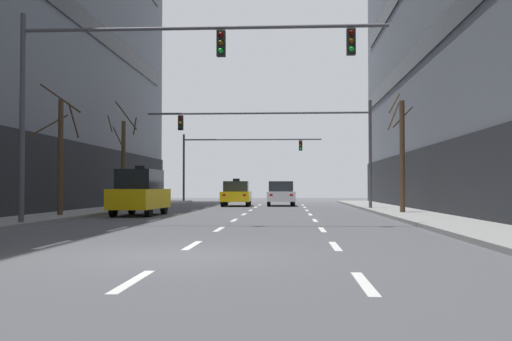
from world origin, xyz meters
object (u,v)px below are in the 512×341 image
at_px(street_tree_0, 402,153).
at_px(street_tree_2, 60,152).
at_px(taxi_driving_0, 140,193).
at_px(car_driving_2, 281,194).
at_px(traffic_signal_0, 149,69).
at_px(street_tree_1, 123,160).
at_px(taxi_driving_3, 236,194).
at_px(traffic_signal_2, 231,153).
at_px(traffic_signal_1, 294,132).

distance_m(street_tree_0, street_tree_2, 15.07).
relative_size(taxi_driving_0, car_driving_2, 0.96).
relative_size(traffic_signal_0, street_tree_2, 2.28).
height_order(street_tree_0, street_tree_1, street_tree_1).
xyz_separation_m(car_driving_2, street_tree_2, (-8.91, -16.88, 1.90)).
distance_m(car_driving_2, taxi_driving_3, 3.10).
distance_m(traffic_signal_2, street_tree_0, 23.92).
xyz_separation_m(car_driving_2, street_tree_1, (-8.91, -7.54, 2.01)).
distance_m(traffic_signal_0, street_tree_1, 15.34).
bearing_deg(traffic_signal_2, taxi_driving_3, -81.89).
bearing_deg(street_tree_0, taxi_driving_0, -175.29).
bearing_deg(traffic_signal_1, traffic_signal_2, 107.94).
relative_size(taxi_driving_0, traffic_signal_1, 0.35).
xyz_separation_m(traffic_signal_0, street_tree_0, (9.77, 8.49, -2.30)).
height_order(taxi_driving_0, car_driving_2, taxi_driving_0).
bearing_deg(traffic_signal_0, car_driving_2, 79.61).
height_order(car_driving_2, street_tree_0, street_tree_0).
relative_size(car_driving_2, taxi_driving_3, 1.00).
distance_m(traffic_signal_2, street_tree_2, 25.61).
bearing_deg(traffic_signal_1, street_tree_2, -136.58).
height_order(taxi_driving_0, traffic_signal_0, traffic_signal_0).
relative_size(taxi_driving_0, street_tree_0, 0.79).
relative_size(traffic_signal_1, street_tree_1, 2.12).
bearing_deg(taxi_driving_0, street_tree_0, 4.71).
bearing_deg(taxi_driving_0, traffic_signal_0, -73.82).
relative_size(street_tree_0, street_tree_1, 0.93).
bearing_deg(traffic_signal_2, street_tree_1, -106.29).
bearing_deg(traffic_signal_0, taxi_driving_3, 87.26).
height_order(traffic_signal_1, traffic_signal_2, traffic_signal_1).
relative_size(taxi_driving_3, traffic_signal_1, 0.36).
distance_m(taxi_driving_0, street_tree_1, 7.59).
distance_m(taxi_driving_0, street_tree_0, 12.13).
bearing_deg(street_tree_0, traffic_signal_2, 114.88).
relative_size(taxi_driving_0, traffic_signal_2, 0.38).
distance_m(traffic_signal_0, street_tree_2, 7.41).
height_order(traffic_signal_1, street_tree_1, traffic_signal_1).
height_order(taxi_driving_0, traffic_signal_2, traffic_signal_2).
relative_size(traffic_signal_1, traffic_signal_2, 1.09).
bearing_deg(street_tree_1, street_tree_2, -89.99).
bearing_deg(street_tree_0, taxi_driving_3, 124.75).
relative_size(car_driving_2, traffic_signal_1, 0.36).
relative_size(traffic_signal_0, traffic_signal_1, 0.96).
distance_m(car_driving_2, street_tree_2, 19.18).
bearing_deg(street_tree_0, traffic_signal_1, 130.36).
height_order(car_driving_2, traffic_signal_0, traffic_signal_0).
relative_size(car_driving_2, street_tree_1, 0.76).
xyz_separation_m(traffic_signal_0, traffic_signal_1, (4.87, 14.26, -0.77)).
height_order(traffic_signal_0, traffic_signal_2, traffic_signal_0).
distance_m(car_driving_2, traffic_signal_2, 9.89).
xyz_separation_m(taxi_driving_0, car_driving_2, (6.19, 14.39, -0.21)).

